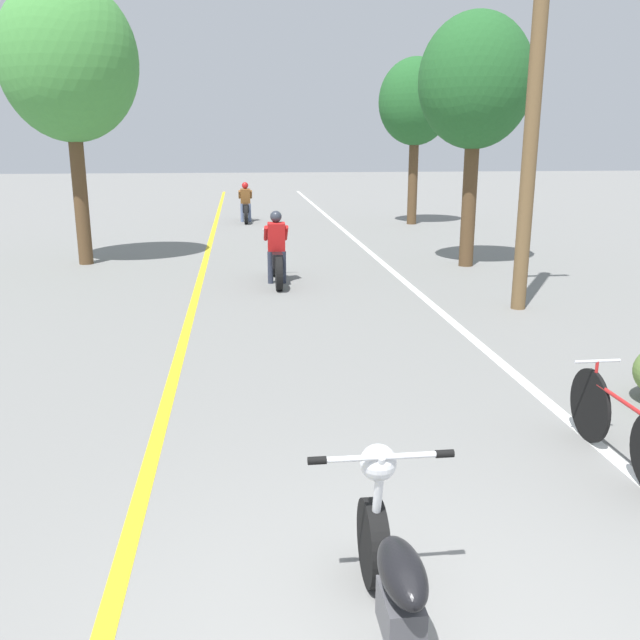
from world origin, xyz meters
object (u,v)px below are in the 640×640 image
roadside_tree_left (69,62)px  bicycle_parked (621,426)px  motorcycle_rider_far (246,207)px  roadside_tree_right_far (415,103)px  roadside_tree_right_near (476,83)px  motorcycle_foreground (398,591)px  motorcycle_rider_lead (277,256)px  utility_pole (535,90)px

roadside_tree_left → bicycle_parked: 13.56m
motorcycle_rider_far → roadside_tree_right_far: bearing=-13.5°
roadside_tree_right_near → motorcycle_foreground: (-4.32, -11.75, -3.55)m
roadside_tree_right_near → roadside_tree_right_far: (0.75, 8.04, 0.01)m
roadside_tree_right_near → motorcycle_rider_lead: (-4.41, -1.42, -3.43)m
motorcycle_rider_far → motorcycle_foreground: bearing=-88.4°
motorcycle_foreground → motorcycle_rider_lead: motorcycle_rider_lead is taller
roadside_tree_right_near → motorcycle_rider_far: size_ratio=2.54×
roadside_tree_left → motorcycle_rider_far: size_ratio=2.88×
roadside_tree_right_far → motorcycle_foreground: (-5.07, -19.79, -3.56)m
roadside_tree_right_near → bicycle_parked: (-1.87, -9.73, -3.59)m
roadside_tree_right_far → motorcycle_foreground: size_ratio=2.64×
roadside_tree_right_near → motorcycle_foreground: 13.01m
utility_pole → bicycle_parked: bearing=-104.3°
roadside_tree_left → motorcycle_rider_far: roadside_tree_left is taller
roadside_tree_right_near → bicycle_parked: bearing=-100.9°
roadside_tree_right_far → motorcycle_rider_lead: size_ratio=2.55×
bicycle_parked → roadside_tree_right_near: bearing=79.1°
bicycle_parked → motorcycle_foreground: bearing=-140.5°
roadside_tree_right_near → motorcycle_rider_lead: size_ratio=2.56×
roadside_tree_right_near → roadside_tree_left: size_ratio=0.88×
motorcycle_rider_lead → bicycle_parked: bearing=-73.0°
motorcycle_foreground → bicycle_parked: 3.17m
roadside_tree_left → bicycle_parked: bearing=-58.2°
roadside_tree_right_far → motorcycle_rider_lead: 11.31m
utility_pole → motorcycle_foreground: bearing=-116.8°
utility_pole → motorcycle_rider_lead: utility_pole is taller
roadside_tree_left → bicycle_parked: (6.83, -11.00, -4.04)m
roadside_tree_left → motorcycle_rider_far: (3.79, 8.13, -3.89)m
utility_pole → motorcycle_rider_far: size_ratio=3.23×
utility_pole → bicycle_parked: 6.64m
utility_pole → roadside_tree_right_far: 12.18m
roadside_tree_left → motorcycle_rider_lead: size_ratio=2.89×
roadside_tree_right_far → motorcycle_rider_lead: bearing=-118.6°
roadside_tree_right_near → roadside_tree_left: 8.80m
utility_pole → motorcycle_rider_far: utility_pole is taller
roadside_tree_right_far → motorcycle_rider_far: size_ratio=2.54×
roadside_tree_right_near → motorcycle_foreground: size_ratio=2.64×
roadside_tree_right_far → bicycle_parked: size_ratio=3.08×
motorcycle_foreground → roadside_tree_left: bearing=108.6°
motorcycle_rider_lead → motorcycle_rider_far: bearing=92.6°
roadside_tree_right_near → roadside_tree_right_far: bearing=84.6°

